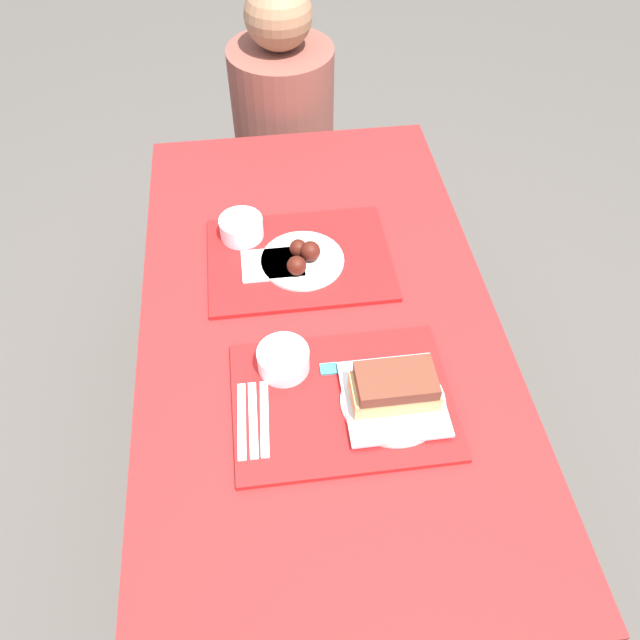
% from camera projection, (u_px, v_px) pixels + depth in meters
% --- Properties ---
extents(ground_plane, '(12.00, 12.00, 0.00)m').
position_uv_depth(ground_plane, '(319.00, 472.00, 1.99)').
color(ground_plane, '#4C4742').
extents(picnic_table, '(0.80, 1.44, 0.77)m').
position_uv_depth(picnic_table, '(319.00, 346.00, 1.48)').
color(picnic_table, maroon).
rests_on(picnic_table, ground_plane).
extents(picnic_bench_far, '(0.76, 0.28, 0.44)m').
position_uv_depth(picnic_bench_far, '(287.00, 196.00, 2.31)').
color(picnic_bench_far, maroon).
rests_on(picnic_bench_far, ground_plane).
extents(tray_near, '(0.44, 0.33, 0.01)m').
position_uv_depth(tray_near, '(342.00, 400.00, 1.24)').
color(tray_near, red).
rests_on(tray_near, picnic_table).
extents(tray_far, '(0.44, 0.33, 0.01)m').
position_uv_depth(tray_far, '(299.00, 259.00, 1.50)').
color(tray_far, red).
rests_on(tray_far, picnic_table).
extents(bowl_coleslaw_near, '(0.11, 0.11, 0.05)m').
position_uv_depth(bowl_coleslaw_near, '(283.00, 359.00, 1.27)').
color(bowl_coleslaw_near, silver).
rests_on(bowl_coleslaw_near, tray_near).
extents(brisket_sandwich_plate, '(0.21, 0.21, 0.09)m').
position_uv_depth(brisket_sandwich_plate, '(394.00, 392.00, 1.21)').
color(brisket_sandwich_plate, white).
rests_on(brisket_sandwich_plate, tray_near).
extents(plastic_fork_near, '(0.02, 0.17, 0.00)m').
position_uv_depth(plastic_fork_near, '(253.00, 419.00, 1.21)').
color(plastic_fork_near, white).
rests_on(plastic_fork_near, tray_near).
extents(plastic_knife_near, '(0.02, 0.17, 0.00)m').
position_uv_depth(plastic_knife_near, '(264.00, 418.00, 1.21)').
color(plastic_knife_near, white).
rests_on(plastic_knife_near, tray_near).
extents(plastic_spoon_near, '(0.02, 0.17, 0.00)m').
position_uv_depth(plastic_spoon_near, '(242.00, 421.00, 1.20)').
color(plastic_spoon_near, white).
rests_on(plastic_spoon_near, tray_near).
extents(condiment_packet, '(0.04, 0.03, 0.01)m').
position_uv_depth(condiment_packet, '(330.00, 369.00, 1.28)').
color(condiment_packet, teal).
rests_on(condiment_packet, tray_near).
extents(bowl_coleslaw_far, '(0.11, 0.11, 0.05)m').
position_uv_depth(bowl_coleslaw_far, '(241.00, 227.00, 1.53)').
color(bowl_coleslaw_far, silver).
rests_on(bowl_coleslaw_far, tray_far).
extents(wings_plate_far, '(0.20, 0.20, 0.06)m').
position_uv_depth(wings_plate_far, '(303.00, 258.00, 1.47)').
color(wings_plate_far, white).
rests_on(wings_plate_far, tray_far).
extents(napkin_far, '(0.15, 0.10, 0.01)m').
position_uv_depth(napkin_far, '(273.00, 264.00, 1.48)').
color(napkin_far, white).
rests_on(napkin_far, tray_far).
extents(person_seated_across, '(0.33, 0.33, 0.69)m').
position_uv_depth(person_seated_across, '(284.00, 108.00, 2.03)').
color(person_seated_across, brown).
rests_on(person_seated_across, picnic_bench_far).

